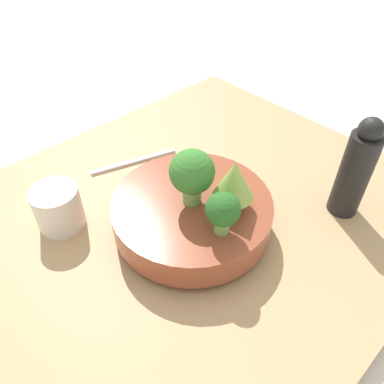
{
  "coord_description": "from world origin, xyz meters",
  "views": [
    {
      "loc": [
        0.27,
        0.35,
        0.51
      ],
      "look_at": [
        -0.03,
        0.03,
        0.11
      ],
      "focal_mm": 35.0,
      "sensor_mm": 36.0,
      "label": 1
    }
  ],
  "objects_px": {
    "bowl": "(192,213)",
    "pepper_mill": "(356,170)",
    "cup": "(58,208)",
    "fork": "(134,161)"
  },
  "relations": [
    {
      "from": "bowl",
      "to": "pepper_mill",
      "type": "bearing_deg",
      "value": 146.47
    },
    {
      "from": "pepper_mill",
      "to": "fork",
      "type": "distance_m",
      "value": 0.42
    },
    {
      "from": "fork",
      "to": "cup",
      "type": "bearing_deg",
      "value": 15.64
    },
    {
      "from": "bowl",
      "to": "fork",
      "type": "height_order",
      "value": "bowl"
    },
    {
      "from": "cup",
      "to": "fork",
      "type": "bearing_deg",
      "value": -164.36
    },
    {
      "from": "bowl",
      "to": "cup",
      "type": "bearing_deg",
      "value": -45.8
    },
    {
      "from": "bowl",
      "to": "pepper_mill",
      "type": "distance_m",
      "value": 0.28
    },
    {
      "from": "cup",
      "to": "fork",
      "type": "xyz_separation_m",
      "value": [
        -0.19,
        -0.05,
        -0.04
      ]
    },
    {
      "from": "pepper_mill",
      "to": "bowl",
      "type": "bearing_deg",
      "value": -33.53
    },
    {
      "from": "bowl",
      "to": "pepper_mill",
      "type": "height_order",
      "value": "pepper_mill"
    }
  ]
}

